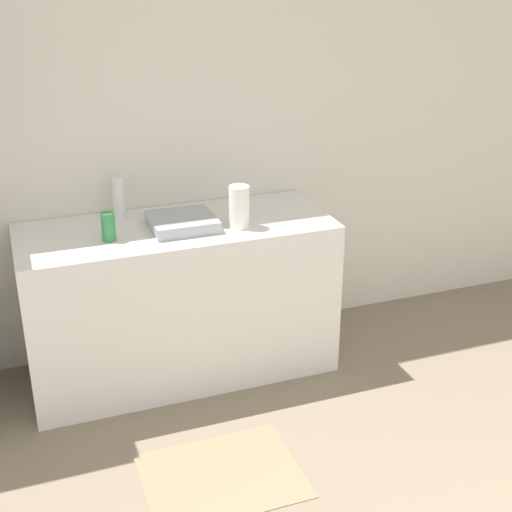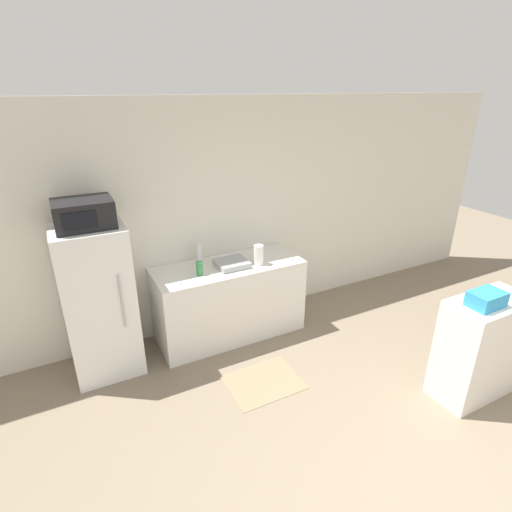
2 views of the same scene
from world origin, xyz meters
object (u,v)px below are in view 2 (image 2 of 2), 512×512
(microwave, at_px, (84,214))
(bottle_short, at_px, (199,268))
(basket, at_px, (486,299))
(refrigerator, at_px, (99,302))
(bottle_tall, at_px, (200,253))
(paper_towel_roll, at_px, (259,255))

(microwave, height_order, bottle_short, microwave)
(microwave, xyz_separation_m, basket, (2.84, -1.97, -0.61))
(microwave, relative_size, bottle_short, 3.41)
(refrigerator, height_order, bottle_tall, refrigerator)
(bottle_tall, bearing_deg, refrigerator, -170.03)
(microwave, height_order, paper_towel_roll, microwave)
(refrigerator, bearing_deg, bottle_short, -4.84)
(bottle_short, height_order, paper_towel_roll, paper_towel_roll)
(refrigerator, bearing_deg, basket, -34.67)
(refrigerator, distance_m, microwave, 0.89)
(paper_towel_roll, bearing_deg, microwave, 175.55)
(basket, relative_size, paper_towel_roll, 1.35)
(bottle_short, bearing_deg, refrigerator, 175.16)
(microwave, height_order, basket, microwave)
(microwave, height_order, bottle_tall, microwave)
(paper_towel_roll, bearing_deg, basket, -57.26)
(microwave, bearing_deg, paper_towel_roll, -4.45)
(microwave, xyz_separation_m, bottle_short, (1.00, -0.08, -0.71))
(microwave, distance_m, bottle_short, 1.23)
(bottle_short, bearing_deg, paper_towel_roll, -3.98)
(paper_towel_roll, bearing_deg, refrigerator, 175.51)
(refrigerator, bearing_deg, bottle_tall, 9.97)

